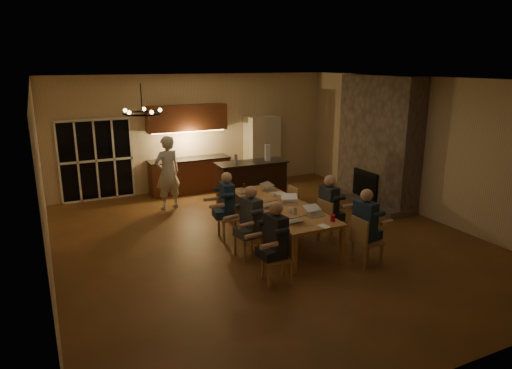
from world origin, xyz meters
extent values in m
plane|color=brown|center=(0.00, 0.00, 0.00)|extent=(9.00, 9.00, 0.00)
cube|color=beige|center=(0.00, 4.52, 1.60)|extent=(8.00, 0.04, 3.20)
cube|color=beige|center=(-4.02, 0.00, 1.60)|extent=(0.04, 9.00, 3.20)
cube|color=beige|center=(4.02, 0.00, 1.60)|extent=(0.04, 9.00, 3.20)
cube|color=white|center=(0.00, 0.00, 3.22)|extent=(8.00, 9.00, 0.04)
cube|color=black|center=(-2.70, 4.47, 1.05)|extent=(1.86, 0.08, 2.10)
cube|color=#675C51|center=(3.70, 1.20, 1.60)|extent=(0.58, 2.50, 3.20)
cube|color=beige|center=(1.90, 4.15, 1.00)|extent=(0.90, 0.68, 2.00)
cube|color=tan|center=(0.22, -0.05, 0.38)|extent=(1.10, 3.05, 0.75)
cube|color=black|center=(0.79, 2.48, 0.54)|extent=(1.82, 0.73, 1.08)
imported|color=silver|center=(-1.24, 2.97, 0.90)|extent=(0.75, 0.58, 1.81)
torus|color=black|center=(-2.49, -0.59, 2.75)|extent=(0.59, 0.59, 0.03)
cylinder|color=white|center=(0.17, -0.58, 0.80)|extent=(0.07, 0.07, 0.10)
cylinder|color=white|center=(0.37, 0.51, 0.80)|extent=(0.08, 0.08, 0.10)
cylinder|color=white|center=(-0.14, 0.68, 0.80)|extent=(0.09, 0.09, 0.10)
cylinder|color=red|center=(0.63, -1.31, 0.81)|extent=(0.08, 0.08, 0.12)
cylinder|color=red|center=(-0.24, 0.34, 0.81)|extent=(0.08, 0.08, 0.12)
cylinder|color=#B2B2B7|center=(0.21, -0.70, 0.81)|extent=(0.06, 0.06, 0.12)
cylinder|color=#3F0F0C|center=(0.09, 1.36, 0.81)|extent=(0.07, 0.07, 0.12)
cylinder|color=white|center=(0.62, -0.66, 0.76)|extent=(0.27, 0.27, 0.02)
cylinder|color=white|center=(-0.13, -1.02, 0.76)|extent=(0.22, 0.22, 0.02)
cylinder|color=white|center=(0.61, 0.62, 0.76)|extent=(0.25, 0.25, 0.02)
cube|color=white|center=(0.33, -1.48, 0.76)|extent=(0.20, 0.24, 0.01)
cylinder|color=#99999E|center=(0.33, 2.42, 1.20)|extent=(0.08, 0.08, 0.24)
cube|color=silver|center=(1.23, 2.46, 1.29)|extent=(0.17, 0.17, 0.41)
camera|label=1|loc=(-3.94, -7.68, 3.52)|focal=32.00mm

